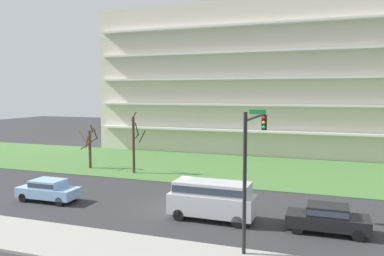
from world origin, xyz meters
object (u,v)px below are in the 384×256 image
Objects in this scene: tree_left at (134,143)px; van_silver_near_left at (212,197)px; tree_far_left at (89,146)px; sedan_blue_center_left at (48,189)px; traffic_signal_mast at (253,152)px; sedan_black_center_right at (327,217)px.

tree_left is 15.20m from van_silver_near_left.
sedan_blue_center_left is at bearing -69.74° from tree_far_left.
tree_far_left is 23.74m from traffic_signal_mast.
tree_far_left is 0.88× the size of van_silver_near_left.
sedan_black_center_right is at bearing 35.28° from traffic_signal_mast.
van_silver_near_left is 5.15m from traffic_signal_mast.
tree_far_left is at bearing 146.57° from van_silver_near_left.
van_silver_near_left is (16.28, -11.13, -0.94)m from tree_far_left.
traffic_signal_mast reaches higher than tree_left.
van_silver_near_left is at bearing -0.65° from sedan_blue_center_left.
van_silver_near_left is 1.19× the size of sedan_black_center_right.
tree_left is (5.44, -0.59, 0.64)m from tree_far_left.
tree_left is 1.35× the size of sedan_black_center_right.
traffic_signal_mast is (13.77, -13.17, 1.74)m from tree_left.
sedan_black_center_right is (18.81, 0.00, 0.00)m from sedan_blue_center_left.
tree_far_left reaches higher than sedan_black_center_right.
tree_far_left is at bearing 154.31° from sedan_black_center_right.
traffic_signal_mast is at bearing -35.62° from tree_far_left.
van_silver_near_left reaches higher than sedan_blue_center_left.
traffic_signal_mast is (2.93, -2.63, 3.32)m from van_silver_near_left.
sedan_blue_center_left is at bearing 170.12° from traffic_signal_mast.
van_silver_near_left is 6.66m from sedan_black_center_right.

